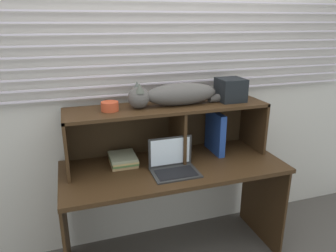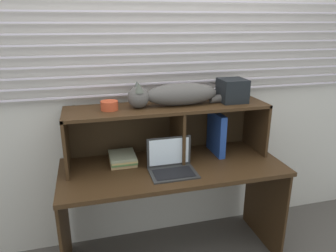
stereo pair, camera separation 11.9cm
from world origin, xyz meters
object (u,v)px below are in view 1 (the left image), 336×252
(book_stack, at_px, (123,159))
(small_basket, at_px, (110,106))
(cat, at_px, (175,95))
(binder_upright, at_px, (215,132))
(laptop, at_px, (173,165))
(storage_box, at_px, (231,90))

(book_stack, relative_size, small_basket, 1.93)
(small_basket, bearing_deg, cat, 0.00)
(binder_upright, xyz_separation_m, small_basket, (-0.78, 0.00, 0.27))
(cat, bearing_deg, small_basket, 180.00)
(laptop, distance_m, storage_box, 0.71)
(laptop, height_order, book_stack, laptop)
(book_stack, distance_m, storage_box, 0.94)
(cat, xyz_separation_m, laptop, (-0.09, -0.22, -0.43))
(laptop, relative_size, binder_upright, 0.97)
(laptop, bearing_deg, cat, 68.43)
(cat, bearing_deg, binder_upright, 0.00)
(binder_upright, distance_m, storage_box, 0.34)
(cat, relative_size, laptop, 2.87)
(cat, xyz_separation_m, small_basket, (-0.46, 0.00, -0.05))
(book_stack, bearing_deg, storage_box, 0.04)
(laptop, distance_m, book_stack, 0.37)
(book_stack, xyz_separation_m, storage_box, (0.82, 0.00, 0.45))
(cat, distance_m, storage_box, 0.43)
(binder_upright, relative_size, storage_box, 1.67)
(cat, height_order, storage_box, cat)
(laptop, xyz_separation_m, small_basket, (-0.37, 0.22, 0.38))
(book_stack, bearing_deg, cat, 0.08)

